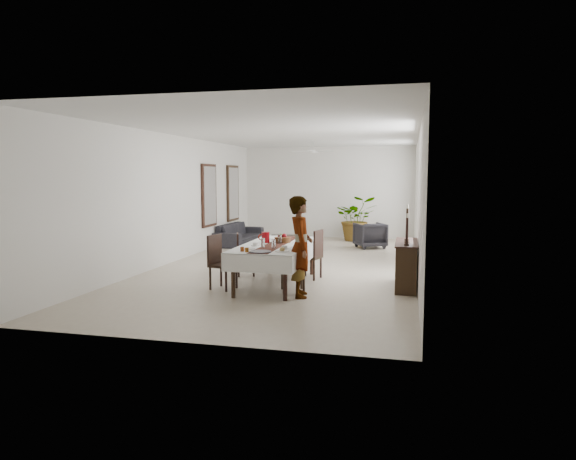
{
  "coord_description": "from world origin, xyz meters",
  "views": [
    {
      "loc": [
        2.8,
        -12.03,
        2.17
      ],
      "look_at": [
        0.36,
        -1.68,
        1.05
      ],
      "focal_mm": 32.0,
      "sensor_mm": 36.0,
      "label": 1
    }
  ],
  "objects_px": {
    "sofa": "(239,234)",
    "dining_table_top": "(277,246)",
    "red_pitcher": "(266,237)",
    "woman": "(300,247)",
    "sideboard_body": "(406,266)"
  },
  "relations": [
    {
      "from": "sofa",
      "to": "dining_table_top",
      "type": "bearing_deg",
      "value": -151.22
    },
    {
      "from": "dining_table_top",
      "to": "red_pitcher",
      "type": "distance_m",
      "value": 0.35
    },
    {
      "from": "sideboard_body",
      "to": "sofa",
      "type": "height_order",
      "value": "sideboard_body"
    },
    {
      "from": "red_pitcher",
      "to": "woman",
      "type": "relative_size",
      "value": 0.12
    },
    {
      "from": "woman",
      "to": "sofa",
      "type": "bearing_deg",
      "value": 12.97
    },
    {
      "from": "dining_table_top",
      "to": "sofa",
      "type": "xyz_separation_m",
      "value": [
        -2.73,
        5.74,
        -0.46
      ]
    },
    {
      "from": "woman",
      "to": "sofa",
      "type": "xyz_separation_m",
      "value": [
        -3.39,
        6.6,
        -0.58
      ]
    },
    {
      "from": "dining_table_top",
      "to": "woman",
      "type": "height_order",
      "value": "woman"
    },
    {
      "from": "woman",
      "to": "sideboard_body",
      "type": "height_order",
      "value": "woman"
    },
    {
      "from": "red_pitcher",
      "to": "sofa",
      "type": "relative_size",
      "value": 0.1
    },
    {
      "from": "red_pitcher",
      "to": "sideboard_body",
      "type": "bearing_deg",
      "value": 3.91
    },
    {
      "from": "dining_table_top",
      "to": "sofa",
      "type": "bearing_deg",
      "value": 115.48
    },
    {
      "from": "red_pitcher",
      "to": "dining_table_top",
      "type": "bearing_deg",
      "value": -31.04
    },
    {
      "from": "sofa",
      "to": "woman",
      "type": "bearing_deg",
      "value": -149.41
    },
    {
      "from": "red_pitcher",
      "to": "sofa",
      "type": "height_order",
      "value": "red_pitcher"
    }
  ]
}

